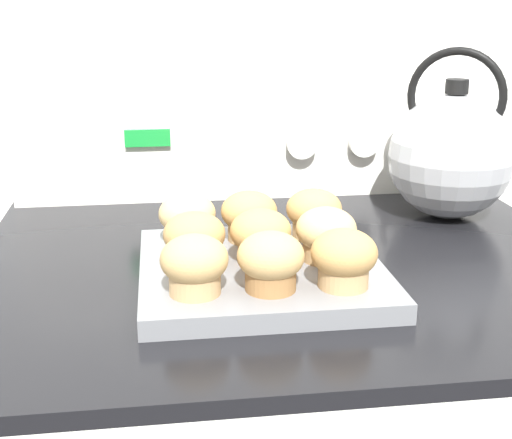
{
  "coord_description": "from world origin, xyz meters",
  "views": [
    {
      "loc": [
        -0.15,
        -0.48,
        1.21
      ],
      "look_at": [
        -0.04,
        0.32,
        0.95
      ],
      "focal_mm": 50.0,
      "sensor_mm": 36.0,
      "label": 1
    }
  ],
  "objects": [
    {
      "name": "muffin_r1_c0",
      "position": [
        -0.12,
        0.27,
        0.95
      ],
      "size": [
        0.07,
        0.07,
        0.06
      ],
      "color": "tan",
      "rests_on": "muffin_pan"
    },
    {
      "name": "muffin_r1_c1",
      "position": [
        -0.04,
        0.27,
        0.95
      ],
      "size": [
        0.07,
        0.07,
        0.06
      ],
      "color": "olive",
      "rests_on": "muffin_pan"
    },
    {
      "name": "control_panel",
      "position": [
        0.0,
        0.63,
        0.98
      ],
      "size": [
        0.75,
        0.07,
        0.18
      ],
      "color": "white",
      "rests_on": "stove_range"
    },
    {
      "name": "muffin_r2_c2",
      "position": [
        0.03,
        0.34,
        0.95
      ],
      "size": [
        0.07,
        0.07,
        0.06
      ],
      "color": "tan",
      "rests_on": "muffin_pan"
    },
    {
      "name": "muffin_r0_c1",
      "position": [
        -0.04,
        0.19,
        0.95
      ],
      "size": [
        0.07,
        0.07,
        0.06
      ],
      "color": "olive",
      "rests_on": "muffin_pan"
    },
    {
      "name": "muffin_r2_c0",
      "position": [
        -0.12,
        0.34,
        0.95
      ],
      "size": [
        0.07,
        0.07,
        0.06
      ],
      "color": "#A37A4C",
      "rests_on": "muffin_pan"
    },
    {
      "name": "muffin_pan",
      "position": [
        -0.04,
        0.26,
        0.91
      ],
      "size": [
        0.27,
        0.27,
        0.02
      ],
      "color": "slate",
      "rests_on": "stove_range"
    },
    {
      "name": "tea_kettle",
      "position": [
        0.26,
        0.47,
        0.99
      ],
      "size": [
        0.2,
        0.18,
        0.24
      ],
      "color": "#ADAFB5",
      "rests_on": "stove_range"
    },
    {
      "name": "muffin_r2_c1",
      "position": [
        -0.05,
        0.34,
        0.95
      ],
      "size": [
        0.07,
        0.07,
        0.06
      ],
      "color": "tan",
      "rests_on": "muffin_pan"
    },
    {
      "name": "muffin_r0_c2",
      "position": [
        0.03,
        0.18,
        0.95
      ],
      "size": [
        0.07,
        0.07,
        0.06
      ],
      "color": "tan",
      "rests_on": "muffin_pan"
    },
    {
      "name": "muffin_r1_c2",
      "position": [
        0.03,
        0.26,
        0.95
      ],
      "size": [
        0.07,
        0.07,
        0.06
      ],
      "color": "tan",
      "rests_on": "muffin_pan"
    },
    {
      "name": "muffin_r0_c0",
      "position": [
        -0.12,
        0.19,
        0.95
      ],
      "size": [
        0.07,
        0.07,
        0.06
      ],
      "color": "tan",
      "rests_on": "muffin_pan"
    }
  ]
}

